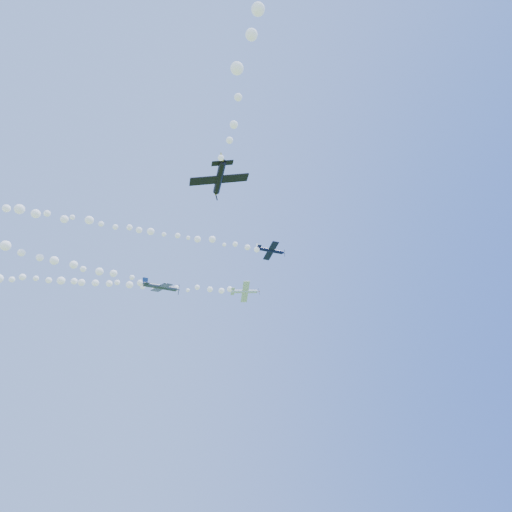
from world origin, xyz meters
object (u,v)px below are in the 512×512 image
object	(u,v)px
plane_grey	(161,287)
plane_black	(219,179)
plane_white	(245,291)
plane_navy	(271,250)

from	to	relation	value
plane_grey	plane_black	size ratio (longest dim) A/B	1.20
plane_white	plane_grey	distance (m)	22.08
plane_white	plane_grey	xyz separation A→B (m)	(-19.97, -7.12, -6.18)
plane_navy	plane_grey	xyz separation A→B (m)	(-19.86, 9.43, -7.34)
plane_white	plane_black	world-z (taller)	plane_white
plane_white	plane_navy	world-z (taller)	plane_navy
plane_black	plane_grey	bearing A→B (deg)	8.83
plane_grey	plane_navy	bearing A→B (deg)	-36.68
plane_white	plane_grey	world-z (taller)	plane_white
plane_black	plane_navy	bearing A→B (deg)	-23.54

